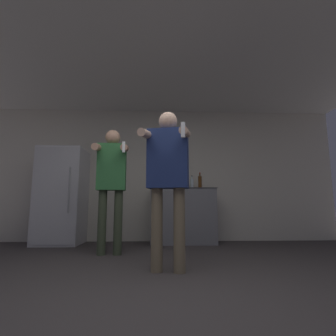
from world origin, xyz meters
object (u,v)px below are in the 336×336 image
at_px(bottle_clear_vodka, 170,184).
at_px(bottle_green_wine, 200,182).
at_px(bottle_dark_rum, 192,184).
at_px(bottle_tall_gin, 186,184).
at_px(person_woman_foreground, 168,172).
at_px(refrigerator, 62,196).
at_px(bottle_amber_bourbon, 181,183).
at_px(person_man_side, 111,177).

xyz_separation_m(bottle_clear_vodka, bottle_green_wine, (0.56, -0.00, 0.04)).
height_order(bottle_dark_rum, bottle_green_wine, bottle_green_wine).
bearing_deg(bottle_tall_gin, bottle_dark_rum, 0.00).
distance_m(bottle_dark_rum, person_woman_foreground, 2.20).
distance_m(bottle_dark_rum, bottle_tall_gin, 0.11).
height_order(bottle_dark_rum, bottle_tall_gin, bottle_tall_gin).
relative_size(bottle_dark_rum, bottle_tall_gin, 0.96).
relative_size(refrigerator, bottle_tall_gin, 6.46).
height_order(bottle_clear_vodka, bottle_green_wine, bottle_green_wine).
xyz_separation_m(bottle_dark_rum, bottle_green_wine, (0.15, 0.00, 0.03)).
bearing_deg(refrigerator, bottle_clear_vodka, 2.16).
relative_size(refrigerator, bottle_amber_bourbon, 5.53).
height_order(bottle_clear_vodka, person_man_side, person_man_side).
xyz_separation_m(bottle_clear_vodka, bottle_tall_gin, (0.30, -0.00, -0.00)).
relative_size(refrigerator, bottle_dark_rum, 6.74).
bearing_deg(bottle_tall_gin, bottle_clear_vodka, 180.00).
distance_m(bottle_clear_vodka, person_woman_foreground, 2.13).
xyz_separation_m(bottle_clear_vodka, person_man_side, (-0.86, -1.15, -0.01)).
height_order(bottle_green_wine, bottle_tall_gin, bottle_green_wine).
bearing_deg(person_woman_foreground, bottle_green_wine, 72.29).
relative_size(bottle_dark_rum, person_woman_foreground, 0.15).
bearing_deg(person_woman_foreground, refrigerator, 130.87).
bearing_deg(bottle_clear_vodka, bottle_dark_rum, -0.00).
distance_m(bottle_amber_bourbon, bottle_dark_rum, 0.21).
height_order(refrigerator, person_woman_foreground, refrigerator).
distance_m(refrigerator, bottle_amber_bourbon, 2.12).
bearing_deg(bottle_tall_gin, person_man_side, -135.24).
xyz_separation_m(bottle_dark_rum, bottle_tall_gin, (-0.11, 0.00, -0.01)).
xyz_separation_m(bottle_amber_bourbon, bottle_dark_rum, (0.21, 0.00, -0.01)).
distance_m(bottle_amber_bourbon, person_woman_foreground, 2.16).
bearing_deg(person_man_side, bottle_amber_bourbon, 47.33).
distance_m(bottle_dark_rum, bottle_green_wine, 0.15).
xyz_separation_m(bottle_amber_bourbon, person_man_side, (-1.06, -1.15, -0.03)).
bearing_deg(bottle_clear_vodka, person_man_side, -126.82).
bearing_deg(refrigerator, person_man_side, -46.14).
height_order(bottle_amber_bourbon, bottle_tall_gin, bottle_amber_bourbon).
bearing_deg(bottle_dark_rum, bottle_green_wine, 0.00).
height_order(refrigerator, bottle_green_wine, refrigerator).
bearing_deg(bottle_clear_vodka, person_woman_foreground, -93.36).
relative_size(bottle_clear_vodka, person_woman_foreground, 0.15).
bearing_deg(bottle_dark_rum, person_woman_foreground, -104.01).
xyz_separation_m(bottle_dark_rum, person_woman_foreground, (-0.53, -2.13, -0.08)).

